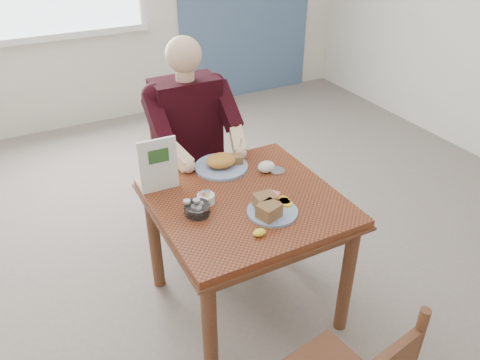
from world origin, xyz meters
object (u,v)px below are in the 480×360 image
chair_far (189,173)px  far_plate (222,163)px  table (246,216)px  near_plate (270,208)px  diner (192,133)px

chair_far → far_plate: size_ratio=2.52×
table → chair_far: 0.81m
chair_far → far_plate: (0.03, -0.47, 0.30)m
table → near_plate: 0.22m
table → diner: size_ratio=0.66×
diner → near_plate: (0.04, -0.88, -0.03)m
chair_far → near_plate: chair_far is taller
near_plate → chair_far: bearing=92.4°
diner → near_plate: diner is taller
far_plate → chair_far: bearing=93.1°
table → chair_far: chair_far is taller
diner → far_plate: (0.03, -0.38, -0.03)m
table → near_plate: near_plate is taller
chair_far → diner: bearing=-90.0°
table → diner: diner is taller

